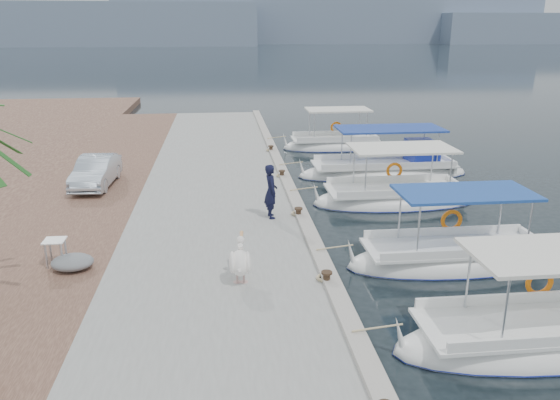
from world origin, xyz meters
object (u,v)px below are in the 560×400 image
object	(u,v)px
fishing_caique_e	(334,146)
parked_car	(96,171)
fishing_caique_c	(395,200)
fisherman	(271,191)
fishing_caique_d	(385,172)
fishing_caique_a	(547,341)
fishing_caique_b	(453,260)
pelican	(240,261)

from	to	relation	value
fishing_caique_e	parked_car	world-z (taller)	fishing_caique_e
fishing_caique_c	fisherman	distance (m)	5.86
fishing_caique_e	parked_car	size ratio (longest dim) A/B	1.61
fishing_caique_d	fishing_caique_e	distance (m)	6.16
fishing_caique_a	fishing_caique_d	xyz separation A→B (m)	(0.63, 14.20, 0.06)
fishing_caique_c	fishing_caique_e	distance (m)	10.11
fishing_caique_d	fishing_caique_e	world-z (taller)	same
fishing_caique_a	fishing_caique_d	distance (m)	14.21
fishing_caique_b	fishing_caique_a	bearing A→B (deg)	-85.99
fishing_caique_c	parked_car	xyz separation A→B (m)	(-11.72, 1.94, 0.98)
fishing_caique_d	fishing_caique_e	xyz separation A→B (m)	(-1.16, 6.05, -0.06)
pelican	fishing_caique_b	bearing A→B (deg)	13.54
fishing_caique_a	fishing_caique_b	distance (m)	4.33
parked_car	fishing_caique_e	bearing A→B (deg)	38.75
fishing_caique_d	pelican	xyz separation A→B (m)	(-7.17, -11.38, 0.88)
fishing_caique_c	fisherman	xyz separation A→B (m)	(-5.12, -2.56, 1.29)
fishing_caique_b	fishing_caique_e	size ratio (longest dim) A/B	1.08
fishing_caique_d	parked_car	world-z (taller)	fishing_caique_d
fishing_caique_b	fishing_caique_d	world-z (taller)	same
fishing_caique_c	parked_car	bearing A→B (deg)	170.60
fishing_caique_c	parked_car	size ratio (longest dim) A/B	1.79
fishing_caique_a	fisherman	world-z (taller)	fisherman
fishing_caique_b	fishing_caique_d	size ratio (longest dim) A/B	0.79
fishing_caique_e	fishing_caique_d	bearing A→B (deg)	-79.17
fishing_caique_c	fishing_caique_a	bearing A→B (deg)	-88.86
pelican	parked_car	size ratio (longest dim) A/B	0.39
fishing_caique_a	fishing_caique_c	world-z (taller)	same
pelican	fisherman	world-z (taller)	fisherman
fishing_caique_b	parked_car	size ratio (longest dim) A/B	1.73
parked_car	fishing_caique_a	bearing A→B (deg)	-42.23
fishing_caique_e	fishing_caique_a	bearing A→B (deg)	-88.51
fishing_caique_d	fisherman	distance (m)	8.98
fishing_caique_d	pelican	distance (m)	13.48
fishing_caique_b	pelican	world-z (taller)	fishing_caique_b
fishing_caique_d	fisherman	world-z (taller)	fisherman
fishing_caique_e	parked_car	distance (m)	14.05
fishing_caique_d	pelican	bearing A→B (deg)	-122.19
fishing_caique_a	fishing_caique_d	size ratio (longest dim) A/B	0.87
parked_car	fisherman	bearing A→B (deg)	-31.09
fishing_caique_d	parked_car	size ratio (longest dim) A/B	2.18
fishing_caique_a	pelican	world-z (taller)	fishing_caique_a
fisherman	fishing_caique_e	bearing A→B (deg)	-28.02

